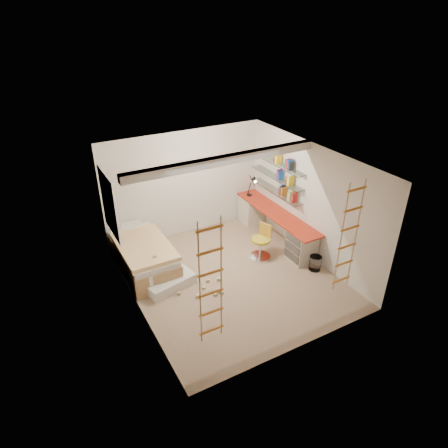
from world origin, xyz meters
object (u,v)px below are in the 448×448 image
desk (275,225)px  play_platform (163,277)px  swivel_chair (261,246)px  bed (143,255)px

desk → play_platform: 3.08m
play_platform → desk: bearing=7.3°
swivel_chair → desk: bearing=35.0°
swivel_chair → bed: bearing=160.3°
desk → bed: desk is taller
desk → play_platform: bearing=-172.7°
bed → desk: bearing=-6.5°
bed → play_platform: bed is taller
bed → swivel_chair: bearing=-19.7°
bed → swivel_chair: (2.46, -0.88, -0.03)m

